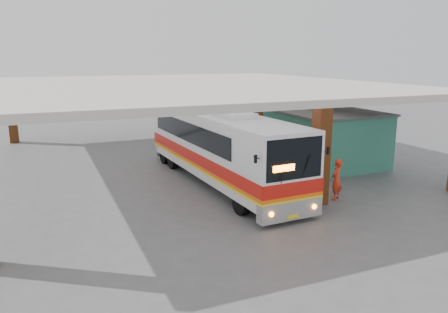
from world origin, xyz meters
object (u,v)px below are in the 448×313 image
motorcycle (254,162)px  pedestrian (336,179)px  coach_bus (220,146)px  red_chair (256,150)px

motorcycle → pedestrian: 5.89m
coach_bus → red_chair: size_ratio=16.59×
motorcycle → red_chair: (1.81, 3.38, -0.17)m
motorcycle → coach_bus: bearing=121.0°
coach_bus → pedestrian: 5.80m
pedestrian → red_chair: (0.72, 9.15, -0.55)m
coach_bus → red_chair: coach_bus is taller
coach_bus → pedestrian: bearing=-52.5°
coach_bus → motorcycle: coach_bus is taller
pedestrian → red_chair: 9.20m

